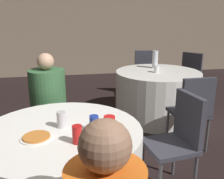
{
  "coord_description": "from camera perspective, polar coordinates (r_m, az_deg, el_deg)",
  "views": [
    {
      "loc": [
        0.04,
        -1.79,
        1.53
      ],
      "look_at": [
        0.47,
        0.56,
        0.83
      ],
      "focal_mm": 40.0,
      "sensor_mm": 36.0,
      "label": 1
    }
  ],
  "objects": [
    {
      "name": "chair_near_north",
      "position": [
        2.91,
        -14.35,
        -4.14
      ],
      "size": [
        0.46,
        0.46,
        0.9
      ],
      "rotation": [
        0.0,
        0.0,
        -2.98
      ],
      "color": "#383842",
      "rests_on": "ground_plane"
    },
    {
      "name": "chair_near_east",
      "position": [
        2.3,
        15.11,
        -9.78
      ],
      "size": [
        0.45,
        0.45,
        0.9
      ],
      "rotation": [
        0.0,
        0.0,
        -4.58
      ],
      "color": "#383842",
      "rests_on": "ground_plane"
    },
    {
      "name": "person_green_jacket",
      "position": [
        2.74,
        -14.14,
        -3.8
      ],
      "size": [
        0.41,
        0.53,
        1.17
      ],
      "rotation": [
        0.0,
        0.0,
        -2.98
      ],
      "color": "#33384C",
      "rests_on": "ground_plane"
    },
    {
      "name": "cup_near",
      "position": [
        1.85,
        -0.6,
        -7.52
      ],
      "size": [
        0.09,
        0.09,
        0.1
      ],
      "color": "red",
      "rests_on": "table_near"
    },
    {
      "name": "bottle_far",
      "position": [
        4.09,
        9.81,
        6.79
      ],
      "size": [
        0.09,
        0.09,
        0.28
      ],
      "color": "silver",
      "rests_on": "table_far"
    },
    {
      "name": "cup_far",
      "position": [
        3.77,
        10.15,
        4.62
      ],
      "size": [
        0.07,
        0.07,
        0.1
      ],
      "color": "white",
      "rests_on": "table_far"
    },
    {
      "name": "soda_can_red",
      "position": [
        1.66,
        -7.94,
        -10.13
      ],
      "size": [
        0.07,
        0.07,
        0.12
      ],
      "color": "red",
      "rests_on": "table_near"
    },
    {
      "name": "soda_can_blue",
      "position": [
        1.81,
        -4.12,
        -7.81
      ],
      "size": [
        0.07,
        0.07,
        0.12
      ],
      "color": "#1E38A5",
      "rests_on": "table_near"
    },
    {
      "name": "table_far",
      "position": [
        3.94,
        10.24,
        -1.15
      ],
      "size": [
        1.28,
        1.28,
        0.73
      ],
      "color": "white",
      "rests_on": "ground_plane"
    },
    {
      "name": "wall_back",
      "position": [
        6.78,
        -11.05,
        14.91
      ],
      "size": [
        16.0,
        0.06,
        2.8
      ],
      "color": "gray",
      "rests_on": "ground_plane"
    },
    {
      "name": "chair_far_south",
      "position": [
        2.99,
        18.03,
        -3.84
      ],
      "size": [
        0.41,
        0.42,
        0.9
      ],
      "rotation": [
        0.0,
        0.0,
        0.03
      ],
      "color": "#383842",
      "rests_on": "ground_plane"
    },
    {
      "name": "table_near",
      "position": [
        2.08,
        -11.03,
        -18.13
      ],
      "size": [
        1.21,
        1.21,
        0.73
      ],
      "color": "white",
      "rests_on": "ground_plane"
    },
    {
      "name": "chair_far_north",
      "position": [
        4.9,
        7.55,
        4.5
      ],
      "size": [
        0.45,
        0.45,
        0.9
      ],
      "rotation": [
        0.0,
        0.0,
        -3.27
      ],
      "color": "#383842",
      "rests_on": "ground_plane"
    },
    {
      "name": "soda_can_silver",
      "position": [
        1.91,
        -11.53,
        -6.76
      ],
      "size": [
        0.07,
        0.07,
        0.12
      ],
      "color": "silver",
      "rests_on": "table_near"
    },
    {
      "name": "chair_far_northeast",
      "position": [
        4.8,
        17.21,
        3.66
      ],
      "size": [
        0.56,
        0.56,
        0.9
      ],
      "rotation": [
        0.0,
        0.0,
        -4.07
      ],
      "color": "#383842",
      "rests_on": "ground_plane"
    },
    {
      "name": "pizza_plate_near",
      "position": [
        1.81,
        -16.87,
        -10.36
      ],
      "size": [
        0.22,
        0.22,
        0.02
      ],
      "color": "white",
      "rests_on": "table_near"
    }
  ]
}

